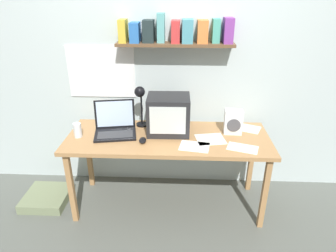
# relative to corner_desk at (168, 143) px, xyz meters

# --- Properties ---
(ground_plane) EXTENTS (12.00, 12.00, 0.00)m
(ground_plane) POSITION_rel_corner_desk_xyz_m (0.00, 0.00, -0.67)
(ground_plane) COLOR #5C6059
(back_wall) EXTENTS (5.60, 0.24, 2.60)m
(back_wall) POSITION_rel_corner_desk_xyz_m (-0.00, 0.44, 0.64)
(back_wall) COLOR silver
(back_wall) RESTS_ON ground_plane
(corner_desk) EXTENTS (1.77, 0.67, 0.73)m
(corner_desk) POSITION_rel_corner_desk_xyz_m (0.00, 0.00, 0.00)
(corner_desk) COLOR #B3804E
(corner_desk) RESTS_ON ground_plane
(crt_monitor) EXTENTS (0.37, 0.31, 0.34)m
(crt_monitor) POSITION_rel_corner_desk_xyz_m (0.00, 0.09, 0.23)
(crt_monitor) COLOR #232326
(crt_monitor) RESTS_ON corner_desk
(laptop) EXTENTS (0.41, 0.36, 0.27)m
(laptop) POSITION_rel_corner_desk_xyz_m (-0.48, 0.06, 0.13)
(laptop) COLOR black
(laptop) RESTS_ON corner_desk
(desk_lamp) EXTENTS (0.11, 0.16, 0.40)m
(desk_lamp) POSITION_rel_corner_desk_xyz_m (-0.26, 0.18, 0.34)
(desk_lamp) COLOR black
(desk_lamp) RESTS_ON corner_desk
(juice_glass) EXTENTS (0.07, 0.07, 0.13)m
(juice_glass) POSITION_rel_corner_desk_xyz_m (-0.78, -0.04, 0.12)
(juice_glass) COLOR white
(juice_glass) RESTS_ON corner_desk
(space_heater) EXTENTS (0.16, 0.12, 0.22)m
(space_heater) POSITION_rel_corner_desk_xyz_m (0.57, 0.10, 0.17)
(space_heater) COLOR white
(space_heater) RESTS_ON corner_desk
(computer_mouse) EXTENTS (0.07, 0.11, 0.03)m
(computer_mouse) POSITION_rel_corner_desk_xyz_m (-0.21, -0.12, 0.08)
(computer_mouse) COLOR black
(computer_mouse) RESTS_ON corner_desk
(loose_paper_near_laptop) EXTENTS (0.27, 0.21, 0.00)m
(loose_paper_near_laptop) POSITION_rel_corner_desk_xyz_m (0.23, -0.18, 0.06)
(loose_paper_near_laptop) COLOR white
(loose_paper_near_laptop) RESTS_ON corner_desk
(printed_handout) EXTENTS (0.25, 0.24, 0.00)m
(printed_handout) POSITION_rel_corner_desk_xyz_m (0.74, 0.19, 0.06)
(printed_handout) COLOR white
(printed_handout) RESTS_ON corner_desk
(open_notebook) EXTENTS (0.28, 0.21, 0.00)m
(open_notebook) POSITION_rel_corner_desk_xyz_m (0.62, -0.18, 0.06)
(open_notebook) COLOR white
(open_notebook) RESTS_ON corner_desk
(loose_paper_near_monitor) EXTENTS (0.27, 0.25, 0.00)m
(loose_paper_near_monitor) POSITION_rel_corner_desk_xyz_m (0.37, -0.04, 0.06)
(loose_paper_near_monitor) COLOR white
(loose_paper_near_monitor) RESTS_ON corner_desk
(floor_cushion) EXTENTS (0.41, 0.41, 0.09)m
(floor_cushion) POSITION_rel_corner_desk_xyz_m (-1.19, -0.03, -0.63)
(floor_cushion) COLOR gray
(floor_cushion) RESTS_ON ground_plane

